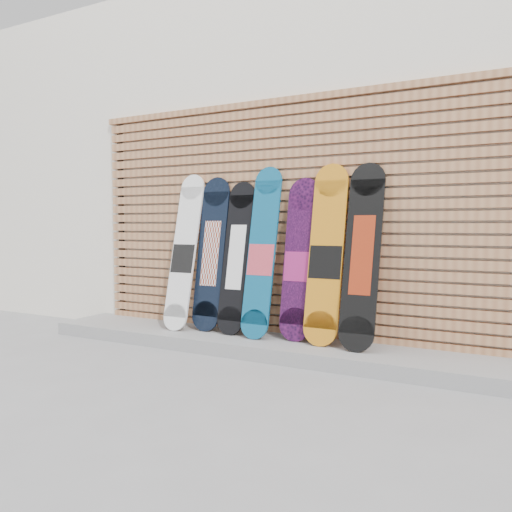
% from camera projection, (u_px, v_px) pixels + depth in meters
% --- Properties ---
extents(ground, '(80.00, 80.00, 0.00)m').
position_uv_depth(ground, '(252.00, 375.00, 3.75)').
color(ground, gray).
rests_on(ground, ground).
extents(building, '(12.00, 5.00, 3.60)m').
position_uv_depth(building, '(411.00, 174.00, 6.51)').
color(building, white).
rests_on(building, ground).
extents(concrete_step, '(4.60, 0.70, 0.12)m').
position_uv_depth(concrete_step, '(273.00, 346.00, 4.42)').
color(concrete_step, gray).
rests_on(concrete_step, ground).
extents(slat_wall, '(4.26, 0.08, 2.29)m').
position_uv_depth(slat_wall, '(287.00, 217.00, 4.61)').
color(slat_wall, '#A96E46').
rests_on(slat_wall, ground).
extents(snowboard_0, '(0.26, 0.40, 1.52)m').
position_uv_depth(snowboard_0, '(184.00, 252.00, 4.88)').
color(snowboard_0, white).
rests_on(snowboard_0, concrete_step).
extents(snowboard_1, '(0.29, 0.29, 1.48)m').
position_uv_depth(snowboard_1, '(211.00, 253.00, 4.81)').
color(snowboard_1, black).
rests_on(snowboard_1, concrete_step).
extents(snowboard_2, '(0.27, 0.32, 1.43)m').
position_uv_depth(snowboard_2, '(236.00, 257.00, 4.66)').
color(snowboard_2, black).
rests_on(snowboard_2, concrete_step).
extents(snowboard_3, '(0.27, 0.37, 1.55)m').
position_uv_depth(snowboard_3, '(262.00, 253.00, 4.51)').
color(snowboard_3, '#0D547C').
rests_on(snowboard_3, concrete_step).
extents(snowboard_4, '(0.30, 0.28, 1.44)m').
position_uv_depth(snowboard_4, '(300.00, 260.00, 4.39)').
color(snowboard_4, black).
rests_on(snowboard_4, concrete_step).
extents(snowboard_5, '(0.30, 0.34, 1.55)m').
position_uv_depth(snowboard_5, '(326.00, 255.00, 4.24)').
color(snowboard_5, orange).
rests_on(snowboard_5, concrete_step).
extents(snowboard_6, '(0.29, 0.39, 1.54)m').
position_uv_depth(snowboard_6, '(362.00, 255.00, 4.07)').
color(snowboard_6, black).
rests_on(snowboard_6, concrete_step).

